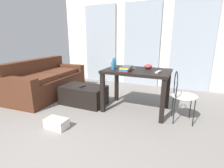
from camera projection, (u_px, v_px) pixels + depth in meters
name	position (u px, v px, depth m)	size (l,w,h in m)	color
ground_plane	(108.00, 114.00, 3.14)	(9.11, 9.11, 0.00)	gray
wall_back	(143.00, 40.00, 4.83)	(5.04, 0.10, 2.57)	silver
curtains	(142.00, 45.00, 4.79)	(3.58, 0.03, 2.27)	#99A3AD
couch	(46.00, 82.00, 4.09)	(1.04, 1.97, 0.84)	#4C2819
coffee_table	(84.00, 95.00, 3.57)	(0.90, 0.53, 0.38)	black
craft_table	(137.00, 76.00, 3.15)	(1.17, 0.76, 0.78)	black
wire_chair	(180.00, 91.00, 2.75)	(0.41, 0.43, 0.84)	silver
bottle_near	(113.00, 65.00, 3.11)	(0.06, 0.06, 0.20)	teal
bottle_far	(114.00, 64.00, 3.31)	(0.07, 0.07, 0.19)	teal
bowl	(148.00, 66.00, 3.23)	(0.14, 0.14, 0.08)	#9E3833
book_stack	(126.00, 69.00, 3.02)	(0.19, 0.29, 0.08)	red
tv_remote_on_table	(158.00, 72.00, 2.88)	(0.05, 0.19, 0.02)	#B7B7B2
scissors	(134.00, 68.00, 3.28)	(0.11, 0.06, 0.00)	#9EA0A5
tv_remote_primary	(82.00, 86.00, 3.47)	(0.04, 0.15, 0.03)	#232326
shoebox	(57.00, 123.00, 2.64)	(0.35, 0.21, 0.15)	beige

